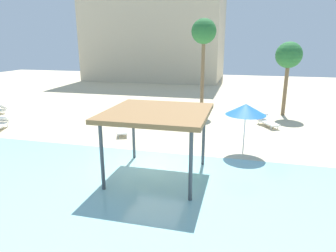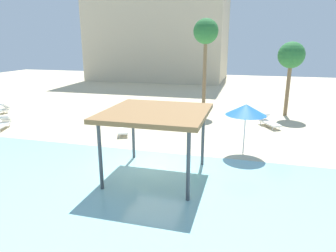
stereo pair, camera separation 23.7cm
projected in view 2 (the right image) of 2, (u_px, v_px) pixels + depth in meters
name	position (u px, v px, depth m)	size (l,w,h in m)	color
ground_plane	(154.00, 164.00, 13.72)	(80.00, 80.00, 0.00)	beige
lagoon_water	(99.00, 232.00, 8.83)	(44.00, 13.50, 0.04)	#8CC6CC
shade_pavilion	(156.00, 115.00, 11.81)	(4.01, 4.01, 2.82)	#42474C
beach_umbrella_blue_0	(246.00, 110.00, 14.42)	(1.96, 1.96, 2.54)	silver
lounge_chair_0	(2.00, 124.00, 19.23)	(1.20, 1.99, 0.74)	white
lounge_chair_2	(124.00, 128.00, 18.36)	(1.22, 1.99, 0.74)	white
lounge_chair_3	(268.00, 121.00, 19.82)	(1.45, 1.95, 0.74)	white
lounge_chair_5	(194.00, 119.00, 20.54)	(1.21, 1.99, 0.74)	white
palm_tree_0	(206.00, 34.00, 22.66)	(1.90, 1.90, 7.14)	brown
palm_tree_1	(291.00, 57.00, 21.66)	(1.90, 1.90, 5.45)	brown
hotel_block_0	(160.00, 19.00, 43.77)	(19.23, 11.99, 17.36)	beige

